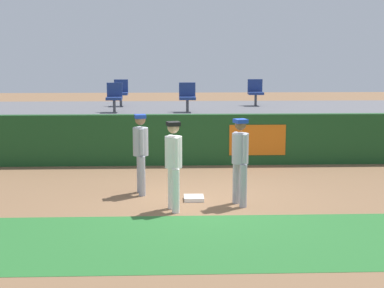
{
  "coord_description": "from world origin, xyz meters",
  "views": [
    {
      "loc": [
        -0.61,
        -11.13,
        3.04
      ],
      "look_at": [
        -0.15,
        1.19,
        1.0
      ],
      "focal_mm": 53.38,
      "sensor_mm": 36.0,
      "label": 1
    }
  ],
  "objects_px": {
    "player_runner_visitor": "(240,156)",
    "seat_front_center": "(187,96)",
    "player_coach_visitor": "(141,148)",
    "player_fielder_home": "(174,160)",
    "seat_front_left": "(114,96)",
    "first_base": "(194,198)",
    "seat_back_left": "(121,91)",
    "seat_back_right": "(255,91)"
  },
  "relations": [
    {
      "from": "player_runner_visitor",
      "to": "seat_front_center",
      "type": "relative_size",
      "value": 2.05
    },
    {
      "from": "player_coach_visitor",
      "to": "player_fielder_home",
      "type": "bearing_deg",
      "value": 18.1
    },
    {
      "from": "seat_front_center",
      "to": "seat_front_left",
      "type": "bearing_deg",
      "value": -179.99
    },
    {
      "from": "first_base",
      "to": "player_runner_visitor",
      "type": "xyz_separation_m",
      "value": [
        0.89,
        -0.41,
        0.96
      ]
    },
    {
      "from": "player_runner_visitor",
      "to": "player_coach_visitor",
      "type": "relative_size",
      "value": 1.01
    },
    {
      "from": "seat_front_left",
      "to": "seat_back_left",
      "type": "xyz_separation_m",
      "value": [
        0.03,
        1.8,
        -0.0
      ]
    },
    {
      "from": "seat_front_left",
      "to": "player_fielder_home",
      "type": "bearing_deg",
      "value": -74.11
    },
    {
      "from": "player_runner_visitor",
      "to": "seat_back_right",
      "type": "bearing_deg",
      "value": 149.5
    },
    {
      "from": "player_coach_visitor",
      "to": "seat_front_left",
      "type": "height_order",
      "value": "seat_front_left"
    },
    {
      "from": "player_runner_visitor",
      "to": "seat_back_left",
      "type": "distance_m",
      "value": 7.91
    },
    {
      "from": "first_base",
      "to": "seat_back_right",
      "type": "relative_size",
      "value": 0.48
    },
    {
      "from": "player_fielder_home",
      "to": "player_coach_visitor",
      "type": "distance_m",
      "value": 1.46
    },
    {
      "from": "player_runner_visitor",
      "to": "seat_back_right",
      "type": "relative_size",
      "value": 2.05
    },
    {
      "from": "player_coach_visitor",
      "to": "seat_back_left",
      "type": "xyz_separation_m",
      "value": [
        -0.94,
        6.34,
        0.75
      ]
    },
    {
      "from": "player_runner_visitor",
      "to": "first_base",
      "type": "bearing_deg",
      "value": -134.72
    },
    {
      "from": "first_base",
      "to": "seat_front_left",
      "type": "relative_size",
      "value": 0.48
    },
    {
      "from": "seat_front_left",
      "to": "seat_back_right",
      "type": "bearing_deg",
      "value": 22.54
    },
    {
      "from": "player_runner_visitor",
      "to": "seat_back_right",
      "type": "xyz_separation_m",
      "value": [
        1.37,
        7.31,
        0.75
      ]
    },
    {
      "from": "player_fielder_home",
      "to": "player_runner_visitor",
      "type": "xyz_separation_m",
      "value": [
        1.3,
        0.33,
        0.01
      ]
    },
    {
      "from": "first_base",
      "to": "seat_front_center",
      "type": "xyz_separation_m",
      "value": [
        0.02,
        5.09,
        1.7
      ]
    },
    {
      "from": "player_runner_visitor",
      "to": "player_coach_visitor",
      "type": "height_order",
      "value": "player_runner_visitor"
    },
    {
      "from": "seat_back_left",
      "to": "seat_back_right",
      "type": "xyz_separation_m",
      "value": [
        4.3,
        0.0,
        0.0
      ]
    },
    {
      "from": "seat_front_left",
      "to": "seat_front_center",
      "type": "height_order",
      "value": "same"
    },
    {
      "from": "seat_back_right",
      "to": "player_runner_visitor",
      "type": "bearing_deg",
      "value": -100.65
    },
    {
      "from": "seat_front_center",
      "to": "seat_back_left",
      "type": "bearing_deg",
      "value": 138.89
    },
    {
      "from": "seat_front_center",
      "to": "seat_back_left",
      "type": "xyz_separation_m",
      "value": [
        -2.06,
        1.8,
        -0.0
      ]
    },
    {
      "from": "player_coach_visitor",
      "to": "seat_back_right",
      "type": "bearing_deg",
      "value": 142.18
    },
    {
      "from": "seat_back_left",
      "to": "first_base",
      "type": "bearing_deg",
      "value": -73.51
    },
    {
      "from": "player_fielder_home",
      "to": "seat_back_left",
      "type": "distance_m",
      "value": 7.85
    },
    {
      "from": "seat_back_right",
      "to": "player_fielder_home",
      "type": "bearing_deg",
      "value": -109.31
    },
    {
      "from": "seat_back_left",
      "to": "player_runner_visitor",
      "type": "bearing_deg",
      "value": -68.15
    },
    {
      "from": "first_base",
      "to": "player_runner_visitor",
      "type": "distance_m",
      "value": 1.37
    },
    {
      "from": "player_runner_visitor",
      "to": "player_coach_visitor",
      "type": "bearing_deg",
      "value": -135.64
    },
    {
      "from": "seat_front_left",
      "to": "seat_front_center",
      "type": "xyz_separation_m",
      "value": [
        2.1,
        0.0,
        0.0
      ]
    },
    {
      "from": "first_base",
      "to": "seat_front_center",
      "type": "height_order",
      "value": "seat_front_center"
    },
    {
      "from": "seat_front_left",
      "to": "seat_back_right",
      "type": "distance_m",
      "value": 4.7
    },
    {
      "from": "seat_front_center",
      "to": "seat_back_left",
      "type": "distance_m",
      "value": 2.74
    },
    {
      "from": "seat_front_center",
      "to": "seat_back_left",
      "type": "relative_size",
      "value": 1.0
    },
    {
      "from": "player_runner_visitor",
      "to": "seat_front_center",
      "type": "distance_m",
      "value": 5.62
    },
    {
      "from": "first_base",
      "to": "seat_back_left",
      "type": "height_order",
      "value": "seat_back_left"
    },
    {
      "from": "player_runner_visitor",
      "to": "seat_front_left",
      "type": "distance_m",
      "value": 6.3
    },
    {
      "from": "first_base",
      "to": "seat_front_center",
      "type": "bearing_deg",
      "value": 89.77
    }
  ]
}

